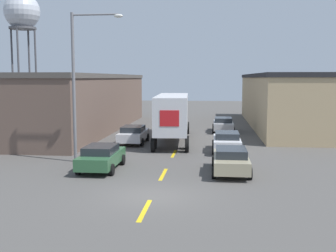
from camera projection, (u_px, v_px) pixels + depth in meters
The scene contains 12 objects.
ground_plane at pixel (152, 196), 19.07m from camera, with size 160.00×160.00×0.00m, color #4C4947.
road_centerline at pixel (163, 174), 23.36m from camera, with size 0.20×15.76×0.01m.
warehouse_left at pixel (54, 102), 43.43m from camera, with size 13.78×28.94×5.71m.
warehouse_right at pixel (291, 100), 46.06m from camera, with size 8.76×28.82×5.77m.
semi_truck at pixel (173, 113), 35.80m from camera, with size 3.39×13.28×3.93m.
parked_car_right_far at pixel (223, 124), 41.68m from camera, with size 2.12×4.60×1.44m.
parked_car_left_far at pixel (133, 134), 34.34m from camera, with size 2.12×4.60×1.44m.
parked_car_left_near at pixel (101, 157), 24.51m from camera, with size 2.12×4.60×1.44m.
parked_car_right_mid at pixel (227, 141), 30.51m from camera, with size 2.12×4.60×1.44m.
parked_car_right_near at pixel (231, 160), 23.56m from camera, with size 2.12×4.60×1.44m.
water_tower at pixel (22, 14), 61.15m from camera, with size 5.17×5.17×17.52m.
street_lamp at pixel (79, 77), 26.30m from camera, with size 3.30×0.32×9.34m.
Camera 1 is at (2.70, -18.40, 5.33)m, focal length 45.00 mm.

